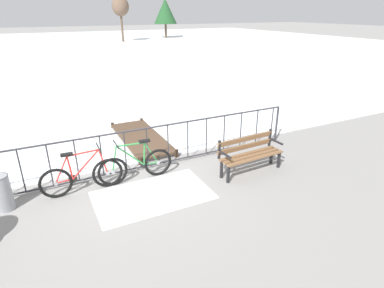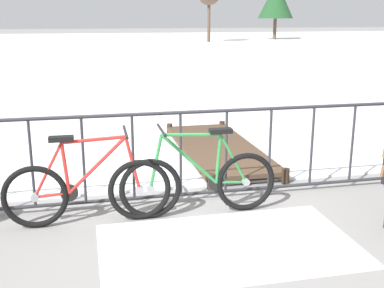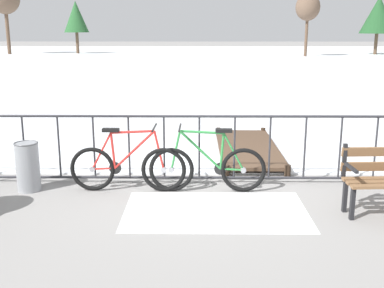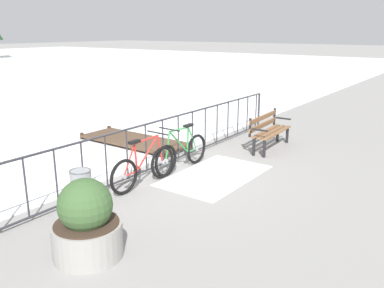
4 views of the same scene
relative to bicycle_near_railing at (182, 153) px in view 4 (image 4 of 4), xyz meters
The scene contains 9 objects.
ground_plane 0.57m from the bicycle_near_railing, 106.14° to the left, with size 160.00×160.00×0.00m, color gray.
snow_patch 0.87m from the bicycle_near_railing, 83.43° to the right, with size 2.40×1.44×0.01m, color white.
railing_fence 0.47m from the bicycle_near_railing, 106.14° to the left, with size 9.06×0.06×1.07m.
bicycle_near_railing is the anchor object (origin of this frame).
bicycle_second 1.17m from the bicycle_near_railing, behind, with size 1.71×0.52×0.97m.
park_bench 2.66m from the bicycle_near_railing, 17.03° to the right, with size 1.62×0.56×0.89m.
planter_with_shrub 3.63m from the bicycle_near_railing, 162.70° to the right, with size 0.91×0.91×1.07m.
trash_bin 2.64m from the bicycle_near_railing, behind, with size 0.35×0.35×0.73m.
wooden_dock 2.34m from the bicycle_near_railing, 69.47° to the left, with size 1.10×3.02×0.20m.
Camera 4 is at (-6.41, -5.39, 2.87)m, focal length 37.96 mm.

